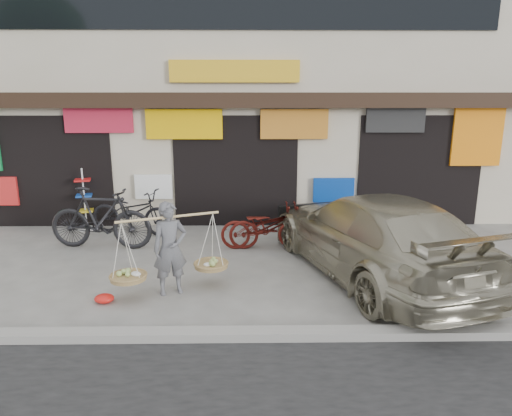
{
  "coord_description": "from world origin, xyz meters",
  "views": [
    {
      "loc": [
        0.33,
        -7.51,
        3.17
      ],
      "look_at": [
        0.46,
        0.9,
        1.08
      ],
      "focal_mm": 32.0,
      "sensor_mm": 36.0,
      "label": 1
    }
  ],
  "objects_px": {
    "bike_1": "(101,218)",
    "suv": "(372,235)",
    "bike_0": "(132,212)",
    "bike_2": "(272,227)",
    "bike_3": "(264,227)",
    "display_rack": "(85,205)",
    "street_vendor": "(170,252)"
  },
  "relations": [
    {
      "from": "street_vendor",
      "to": "bike_3",
      "type": "xyz_separation_m",
      "value": [
        1.59,
        2.22,
        -0.22
      ]
    },
    {
      "from": "bike_1",
      "to": "suv",
      "type": "xyz_separation_m",
      "value": [
        5.3,
        -1.53,
        0.08
      ]
    },
    {
      "from": "bike_0",
      "to": "suv",
      "type": "distance_m",
      "value": 5.55
    },
    {
      "from": "street_vendor",
      "to": "bike_0",
      "type": "bearing_deg",
      "value": 91.77
    },
    {
      "from": "bike_3",
      "to": "suv",
      "type": "xyz_separation_m",
      "value": [
        1.87,
        -1.46,
        0.26
      ]
    },
    {
      "from": "street_vendor",
      "to": "suv",
      "type": "relative_size",
      "value": 0.33
    },
    {
      "from": "bike_0",
      "to": "bike_1",
      "type": "height_order",
      "value": "bike_1"
    },
    {
      "from": "bike_2",
      "to": "bike_1",
      "type": "bearing_deg",
      "value": 86.76
    },
    {
      "from": "bike_1",
      "to": "bike_0",
      "type": "bearing_deg",
      "value": -13.89
    },
    {
      "from": "bike_0",
      "to": "bike_3",
      "type": "xyz_separation_m",
      "value": [
        3.05,
        -1.1,
        -0.05
      ]
    },
    {
      "from": "bike_1",
      "to": "display_rack",
      "type": "distance_m",
      "value": 1.63
    },
    {
      "from": "display_rack",
      "to": "bike_1",
      "type": "bearing_deg",
      "value": -59.73
    },
    {
      "from": "bike_0",
      "to": "display_rack",
      "type": "distance_m",
      "value": 1.27
    },
    {
      "from": "bike_3",
      "to": "bike_1",
      "type": "bearing_deg",
      "value": 86.71
    },
    {
      "from": "bike_3",
      "to": "display_rack",
      "type": "distance_m",
      "value": 4.51
    },
    {
      "from": "suv",
      "to": "bike_0",
      "type": "bearing_deg",
      "value": -44.66
    },
    {
      "from": "bike_0",
      "to": "bike_1",
      "type": "relative_size",
      "value": 0.91
    },
    {
      "from": "street_vendor",
      "to": "suv",
      "type": "distance_m",
      "value": 3.54
    },
    {
      "from": "street_vendor",
      "to": "bike_3",
      "type": "height_order",
      "value": "street_vendor"
    },
    {
      "from": "bike_0",
      "to": "suv",
      "type": "bearing_deg",
      "value": -103.34
    },
    {
      "from": "bike_2",
      "to": "display_rack",
      "type": "height_order",
      "value": "display_rack"
    },
    {
      "from": "street_vendor",
      "to": "bike_3",
      "type": "relative_size",
      "value": 1.0
    },
    {
      "from": "bike_2",
      "to": "bike_3",
      "type": "relative_size",
      "value": 1.0
    },
    {
      "from": "bike_0",
      "to": "suv",
      "type": "xyz_separation_m",
      "value": [
        4.92,
        -2.56,
        0.22
      ]
    },
    {
      "from": "street_vendor",
      "to": "bike_2",
      "type": "xyz_separation_m",
      "value": [
        1.76,
        2.22,
        -0.22
      ]
    },
    {
      "from": "bike_3",
      "to": "street_vendor",
      "type": "bearing_deg",
      "value": 142.23
    },
    {
      "from": "bike_3",
      "to": "suv",
      "type": "height_order",
      "value": "suv"
    },
    {
      "from": "bike_0",
      "to": "bike_3",
      "type": "relative_size",
      "value": 1.1
    },
    {
      "from": "bike_2",
      "to": "suv",
      "type": "xyz_separation_m",
      "value": [
        1.7,
        -1.46,
        0.26
      ]
    },
    {
      "from": "bike_2",
      "to": "bike_3",
      "type": "height_order",
      "value": "same"
    },
    {
      "from": "bike_0",
      "to": "bike_2",
      "type": "distance_m",
      "value": 3.41
    },
    {
      "from": "bike_1",
      "to": "display_rack",
      "type": "relative_size",
      "value": 1.47
    }
  ]
}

